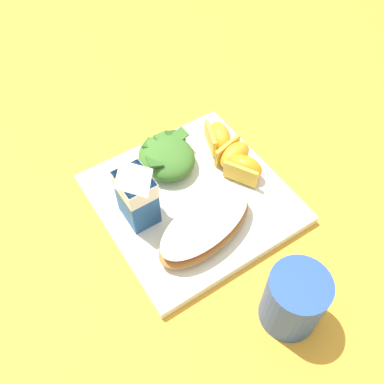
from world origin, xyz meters
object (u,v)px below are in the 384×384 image
milk_carton (136,192)px  orange_wedge_front (244,168)px  white_plate (192,199)px  drinking_blue_cup (294,300)px  cheesy_pizza_bread (205,226)px  orange_wedge_rear (218,137)px  orange_wedge_middle (234,155)px  green_salad_pile (166,157)px

milk_carton → orange_wedge_front: 0.18m
white_plate → drinking_blue_cup: bearing=-178.6°
cheesy_pizza_bread → white_plate: bearing=-17.3°
drinking_blue_cup → orange_wedge_rear: bearing=-17.4°
cheesy_pizza_bread → orange_wedge_middle: size_ratio=2.74×
orange_wedge_rear → cheesy_pizza_bread: bearing=138.7°
cheesy_pizza_bread → milk_carton: bearing=39.0°
orange_wedge_middle → orange_wedge_rear: same height
cheesy_pizza_bread → milk_carton: size_ratio=1.66×
milk_carton → drinking_blue_cup: size_ratio=1.12×
green_salad_pile → orange_wedge_rear: green_salad_pile is taller
white_plate → drinking_blue_cup: size_ratio=2.85×
cheesy_pizza_bread → orange_wedge_front: orange_wedge_front is taller
orange_wedge_rear → orange_wedge_middle: bearing=177.0°
milk_carton → orange_wedge_middle: (0.01, -0.18, -0.04)m
green_salad_pile → orange_wedge_front: (-0.09, -0.09, -0.00)m
cheesy_pizza_bread → orange_wedge_middle: orange_wedge_middle is taller
orange_wedge_front → orange_wedge_rear: size_ratio=1.02×
orange_wedge_middle → orange_wedge_rear: size_ratio=0.97×
green_salad_pile → orange_wedge_front: 0.13m
orange_wedge_rear → milk_carton: bearing=106.3°
white_plate → orange_wedge_rear: 0.12m
milk_carton → green_salad_pile: bearing=-53.8°
white_plate → orange_wedge_front: 0.10m
green_salad_pile → orange_wedge_rear: bearing=-95.5°
orange_wedge_middle → orange_wedge_rear: 0.05m
cheesy_pizza_bread → green_salad_pile: bearing=-8.3°
orange_wedge_middle → white_plate: bearing=101.7°
green_salad_pile → orange_wedge_middle: bearing=-121.0°
orange_wedge_front → milk_carton: bearing=82.0°
white_plate → green_salad_pile: (0.08, -0.00, 0.03)m
green_salad_pile → orange_wedge_middle: 0.11m
cheesy_pizza_bread → green_salad_pile: 0.15m
green_salad_pile → orange_wedge_rear: size_ratio=1.47×
orange_wedge_front → orange_wedge_middle: size_ratio=1.05×
white_plate → milk_carton: bearing=81.3°
white_plate → orange_wedge_middle: 0.10m
orange_wedge_front → drinking_blue_cup: size_ratio=0.71×
cheesy_pizza_bread → orange_wedge_front: 0.13m
white_plate → orange_wedge_rear: bearing=-55.4°
cheesy_pizza_bread → drinking_blue_cup: size_ratio=1.86×
milk_carton → orange_wedge_rear: milk_carton is taller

